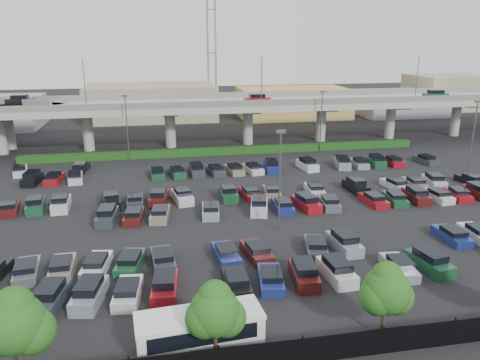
% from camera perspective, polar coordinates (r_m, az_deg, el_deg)
% --- Properties ---
extents(ground, '(280.00, 280.00, 0.00)m').
position_cam_1_polar(ground, '(55.16, 2.53, -2.91)').
color(ground, black).
extents(overpass, '(150.00, 13.00, 15.80)m').
position_cam_1_polar(overpass, '(84.13, -2.54, 8.91)').
color(overpass, gray).
rests_on(overpass, ground).
extents(hedge, '(66.00, 1.60, 1.10)m').
position_cam_1_polar(hedge, '(78.56, -1.60, 3.58)').
color(hedge, '#143910').
rests_on(hedge, ground).
extents(fence, '(70.00, 0.10, 2.00)m').
position_cam_1_polar(fence, '(31.07, 14.88, -18.71)').
color(fence, black).
rests_on(fence, ground).
extents(tree_row, '(65.07, 3.66, 5.94)m').
position_cam_1_polar(tree_row, '(31.08, 15.37, -13.01)').
color(tree_row, '#332316').
rests_on(tree_row, ground).
extents(shuttle_bus, '(8.05, 3.35, 2.52)m').
position_cam_1_polar(shuttle_bus, '(30.54, -4.95, -17.75)').
color(shuttle_bus, silver).
rests_on(shuttle_bus, ground).
extents(parked_cars, '(63.08, 41.68, 1.67)m').
position_cam_1_polar(parked_cars, '(51.46, 2.71, -3.66)').
color(parked_cars, silver).
rests_on(parked_cars, ground).
extents(light_poles, '(66.90, 48.38, 10.30)m').
position_cam_1_polar(light_poles, '(54.52, -2.10, 3.70)').
color(light_poles, '#4C4B50').
rests_on(light_poles, ground).
extents(distant_buildings, '(138.00, 24.00, 9.00)m').
position_cam_1_polar(distant_buildings, '(115.88, 1.59, 9.53)').
color(distant_buildings, gray).
rests_on(distant_buildings, ground).
extents(comm_tower, '(2.40, 2.40, 30.00)m').
position_cam_1_polar(comm_tower, '(125.54, -3.47, 15.51)').
color(comm_tower, '#4C4B50').
rests_on(comm_tower, ground).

